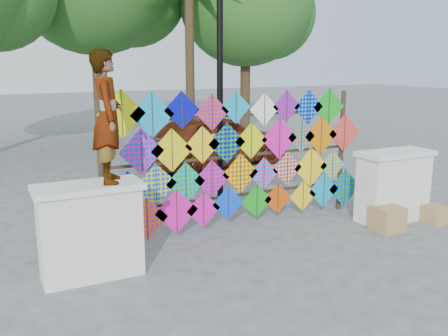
{
  "coord_description": "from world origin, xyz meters",
  "views": [
    {
      "loc": [
        -3.93,
        -6.62,
        2.86
      ],
      "look_at": [
        -0.31,
        0.6,
        1.11
      ],
      "focal_mm": 40.0,
      "sensor_mm": 36.0,
      "label": 1
    }
  ],
  "objects_px": {
    "kite_rack": "(241,158)",
    "lamppost": "(220,69)",
    "sedan": "(214,140)",
    "vendor_woman": "(108,117)"
  },
  "relations": [
    {
      "from": "kite_rack",
      "to": "lamppost",
      "type": "xyz_separation_m",
      "value": [
        0.22,
        1.28,
        1.47
      ]
    },
    {
      "from": "kite_rack",
      "to": "sedan",
      "type": "bearing_deg",
      "value": 69.81
    },
    {
      "from": "vendor_woman",
      "to": "kite_rack",
      "type": "bearing_deg",
      "value": -54.97
    },
    {
      "from": "kite_rack",
      "to": "vendor_woman",
      "type": "height_order",
      "value": "vendor_woman"
    },
    {
      "from": "kite_rack",
      "to": "lamppost",
      "type": "distance_m",
      "value": 1.96
    },
    {
      "from": "kite_rack",
      "to": "sedan",
      "type": "distance_m",
      "value": 5.1
    },
    {
      "from": "vendor_woman",
      "to": "sedan",
      "type": "xyz_separation_m",
      "value": [
        4.23,
        5.69,
        -1.41
      ]
    },
    {
      "from": "kite_rack",
      "to": "vendor_woman",
      "type": "relative_size",
      "value": 2.9
    },
    {
      "from": "kite_rack",
      "to": "vendor_woman",
      "type": "bearing_deg",
      "value": -159.54
    },
    {
      "from": "sedan",
      "to": "kite_rack",
      "type": "bearing_deg",
      "value": 147.55
    }
  ]
}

